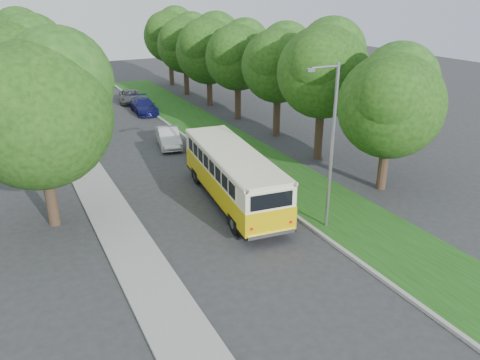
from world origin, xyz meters
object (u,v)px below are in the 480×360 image
lamppost_near (331,143)px  vintage_bus (233,177)px  lamppost_far (66,93)px  car_blue (144,106)px  car_silver (198,147)px  car_white (169,137)px  car_grey (130,96)px

lamppost_near → vintage_bus: 6.12m
lamppost_far → car_blue: bearing=46.1°
lamppost_near → car_blue: size_ratio=1.69×
lamppost_far → car_silver: 10.02m
car_silver → lamppost_far: bearing=163.5°
lamppost_far → car_white: bearing=-22.8°
vintage_bus → car_white: bearing=95.7°
lamppost_near → car_silver: size_ratio=2.09×
lamppost_far → car_blue: 11.62m
car_white → car_blue: bearing=94.6°
car_white → vintage_bus: bearing=-79.5°
lamppost_far → car_white: lamppost_far is taller
car_silver → car_grey: bearing=109.7°
car_blue → car_grey: bearing=92.7°
lamppost_far → car_silver: size_ratio=1.96×
car_white → car_silver: bearing=-57.4°
car_grey → car_blue: bearing=-76.5°
lamppost_near → lamppost_far: 20.53m
vintage_bus → car_silver: 8.32m
lamppost_far → vintage_bus: 15.35m
lamppost_far → vintage_bus: bearing=-65.6°
car_white → car_grey: car_white is taller
car_white → car_grey: size_ratio=0.95×
lamppost_near → car_white: 16.42m
lamppost_near → vintage_bus: bearing=119.3°
car_grey → car_white: bearing=-81.1°
lamppost_near → car_silver: bearing=96.0°
car_grey → lamppost_far: bearing=-107.0°
lamppost_far → vintage_bus: (6.25, -13.78, -2.60)m
car_grey → lamppost_near: bearing=-74.3°
lamppost_near → vintage_bus: lamppost_near is taller
lamppost_far → car_grey: bearing=59.5°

